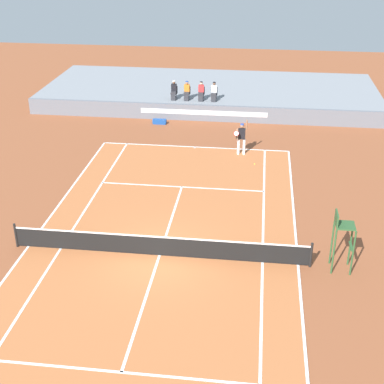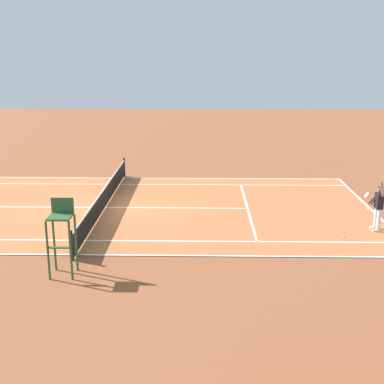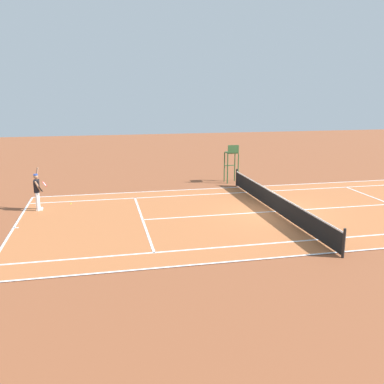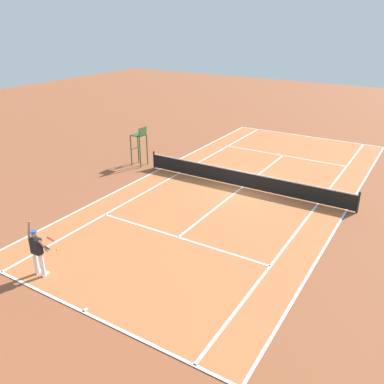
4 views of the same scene
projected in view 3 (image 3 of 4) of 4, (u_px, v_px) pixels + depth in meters
ground_plane at (275, 212)px, 20.43m from camera, size 80.00×80.00×0.00m
court at (275, 212)px, 20.43m from camera, size 11.08×23.88×0.03m
net at (275, 201)px, 20.31m from camera, size 11.98×0.10×1.07m
tennis_player at (37, 191)px, 20.49m from camera, size 0.76×0.63×2.08m
tennis_ball at (71, 204)px, 21.80m from camera, size 0.07×0.07×0.07m
umpire_chair at (232, 159)px, 26.72m from camera, size 0.77×0.77×2.44m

